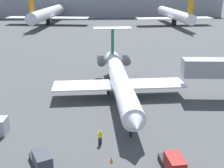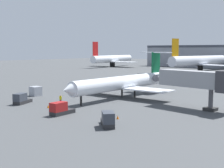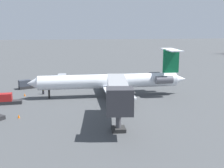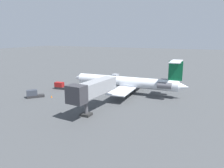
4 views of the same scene
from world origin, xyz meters
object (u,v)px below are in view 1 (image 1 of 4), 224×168
Objects in this scene: ground_crew_marshaller at (100,137)px; parked_airliner_centre at (175,15)px; traffic_cone_near at (111,160)px; baggage_tug_lead at (42,162)px; baggage_tug_spare at (173,165)px; parked_airliner_west_mid at (47,14)px; regional_jet at (119,78)px.

ground_crew_marshaller is 0.05× the size of parked_airliner_centre.
parked_airliner_centre is at bearing 71.44° from traffic_cone_near.
baggage_tug_lead is (-5.57, -4.15, -0.02)m from ground_crew_marshaller.
ground_crew_marshaller is at bearing -109.83° from parked_airliner_centre.
ground_crew_marshaller is 0.41× the size of baggage_tug_spare.
baggage_tug_lead is at bearing -143.30° from ground_crew_marshaller.
baggage_tug_spare is 96.54m from parked_airliner_centre.
parked_airliner_west_mid is (-18.87, 92.83, 3.57)m from ground_crew_marshaller.
ground_crew_marshaller is 3.07× the size of traffic_cone_near.
parked_airliner_centre reaches higher than traffic_cone_near.
ground_crew_marshaller is at bearing 140.62° from baggage_tug_spare.
parked_airliner_centre is (28.40, 74.11, 1.13)m from regional_jet.
traffic_cone_near is at bearing 6.53° from baggage_tug_lead.
regional_jet reaches higher than baggage_tug_spare.
regional_jet is 7.24× the size of baggage_tug_lead.
baggage_tug_lead is at bearing -116.36° from regional_jet.
ground_crew_marshaller is 93.34m from parked_airliner_centre.
regional_jet is at bearing 100.02° from baggage_tug_spare.
baggage_tug_spare is (6.61, -5.43, -0.02)m from ground_crew_marshaller.
traffic_cone_near is at bearing 160.00° from baggage_tug_spare.
parked_airliner_centre is (25.03, 93.18, 3.35)m from baggage_tug_spare.
parked_airliner_west_mid reaches higher than ground_crew_marshaller.
parked_airliner_west_mid is (-22.12, 79.19, 1.37)m from regional_jet.
parked_airliner_west_mid reaches higher than traffic_cone_near.
ground_crew_marshaller is at bearing -103.38° from regional_jet.
parked_airliner_west_mid reaches higher than regional_jet.
parked_airliner_west_mid is at bearing 97.81° from baggage_tug_lead.
ground_crew_marshaller is at bearing 106.97° from traffic_cone_near.
regional_jet reaches higher than ground_crew_marshaller.
parked_airliner_centre is at bearing 67.95° from baggage_tug_lead.
traffic_cone_near is at bearing -108.56° from parked_airliner_centre.
regional_jet is 82.23m from parked_airliner_west_mid.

